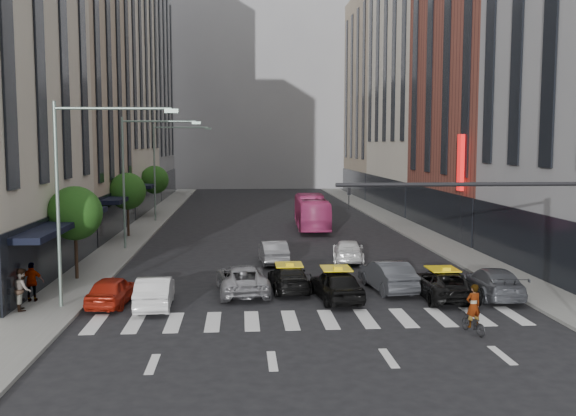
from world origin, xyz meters
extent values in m
plane|color=black|center=(0.00, 0.00, 0.00)|extent=(160.00, 160.00, 0.00)
cube|color=slate|center=(-11.50, 30.00, 0.07)|extent=(3.00, 96.00, 0.15)
cube|color=slate|center=(11.50, 30.00, 0.07)|extent=(3.00, 96.00, 0.15)
cube|color=tan|center=(-17.00, 28.00, 12.00)|extent=(8.00, 16.00, 24.00)
cube|color=beige|center=(-17.00, 46.00, 18.00)|extent=(8.00, 20.00, 36.00)
cube|color=gray|center=(-17.00, 65.00, 15.00)|extent=(8.00, 18.00, 30.00)
cube|color=brown|center=(17.00, 27.00, 13.00)|extent=(8.00, 18.00, 26.00)
cube|color=beige|center=(17.00, 46.00, 20.00)|extent=(8.00, 20.00, 40.00)
cube|color=tan|center=(17.00, 65.00, 14.00)|extent=(8.00, 18.00, 28.00)
cube|color=gray|center=(0.00, 85.00, 18.00)|extent=(30.00, 10.00, 36.00)
cylinder|color=black|center=(-11.80, 10.00, 1.72)|extent=(0.18, 0.18, 3.15)
sphere|color=#154814|center=(-11.80, 10.00, 3.66)|extent=(2.88, 2.88, 2.88)
cylinder|color=black|center=(-11.80, 26.00, 1.72)|extent=(0.18, 0.18, 3.15)
sphere|color=#154814|center=(-11.80, 26.00, 3.66)|extent=(2.88, 2.88, 2.88)
cylinder|color=black|center=(-11.80, 42.00, 1.72)|extent=(0.18, 0.18, 3.15)
sphere|color=#154814|center=(-11.80, 42.00, 3.66)|extent=(2.88, 2.88, 2.88)
cylinder|color=gray|center=(-11.00, 4.00, 4.65)|extent=(0.16, 0.16, 9.00)
cylinder|color=gray|center=(-8.50, 4.00, 8.85)|extent=(5.00, 0.12, 0.12)
cube|color=gray|center=(-6.00, 4.00, 8.75)|extent=(0.60, 0.25, 0.18)
cylinder|color=gray|center=(-11.00, 20.00, 4.65)|extent=(0.16, 0.16, 9.00)
cylinder|color=gray|center=(-8.50, 20.00, 8.85)|extent=(5.00, 0.12, 0.12)
cube|color=gray|center=(-6.00, 20.00, 8.75)|extent=(0.60, 0.25, 0.18)
cylinder|color=gray|center=(-11.00, 36.00, 4.65)|extent=(0.16, 0.16, 9.00)
cylinder|color=gray|center=(-8.50, 36.00, 8.85)|extent=(5.00, 0.12, 0.12)
cube|color=gray|center=(-6.00, 36.00, 8.75)|extent=(0.60, 0.25, 0.18)
cylinder|color=black|center=(5.50, -1.00, 5.80)|extent=(10.00, 0.16, 0.16)
imported|color=black|center=(1.00, -1.00, 5.30)|extent=(0.13, 0.16, 0.80)
cube|color=red|center=(12.60, 20.00, 6.00)|extent=(0.30, 0.70, 4.00)
imported|color=#A01E0E|center=(-8.89, 4.59, 0.68)|extent=(1.97, 4.12, 1.36)
imported|color=silver|center=(-6.90, 4.06, 0.71)|extent=(1.67, 4.37, 1.42)
imported|color=gray|center=(-2.97, 6.50, 0.71)|extent=(2.76, 5.28, 1.42)
imported|color=black|center=(-0.64, 6.92, 0.65)|extent=(2.07, 4.56, 1.29)
imported|color=black|center=(1.41, 4.71, 0.76)|extent=(2.37, 4.63, 1.51)
imported|color=#37393E|center=(4.30, 6.63, 0.76)|extent=(2.21, 4.81, 1.53)
imported|color=black|center=(6.51, 4.79, 0.69)|extent=(2.32, 5.01, 1.39)
imported|color=#47494F|center=(9.00, 4.83, 0.71)|extent=(2.25, 4.99, 1.42)
imported|color=gray|center=(-1.05, 14.36, 0.72)|extent=(1.82, 4.44, 1.43)
imported|color=silver|center=(3.66, 14.64, 0.66)|extent=(2.45, 4.78, 1.33)
imported|color=#C83A79|center=(3.10, 30.21, 1.45)|extent=(2.82, 10.51, 2.91)
imported|color=black|center=(5.91, -0.92, 0.41)|extent=(0.90, 1.64, 0.82)
imported|color=gray|center=(5.91, -0.92, 1.67)|extent=(0.70, 0.54, 1.70)
imported|color=gray|center=(-12.46, 3.43, 1.07)|extent=(0.96, 1.08, 1.84)
imported|color=gray|center=(-12.55, 4.99, 1.05)|extent=(1.08, 0.49, 1.81)
camera|label=1|loc=(-3.04, -24.53, 7.32)|focal=40.00mm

